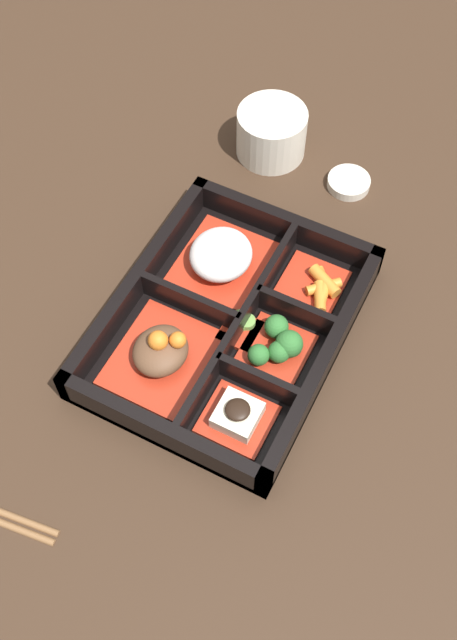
% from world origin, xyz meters
% --- Properties ---
extents(ground_plane, '(3.00, 3.00, 0.00)m').
position_xyz_m(ground_plane, '(0.00, 0.00, 0.00)').
color(ground_plane, '#382619').
extents(bento_base, '(0.31, 0.24, 0.01)m').
position_xyz_m(bento_base, '(0.00, 0.00, 0.01)').
color(bento_base, black).
rests_on(bento_base, ground_plane).
extents(bento_rim, '(0.31, 0.24, 0.04)m').
position_xyz_m(bento_rim, '(-0.00, -0.00, 0.02)').
color(bento_rim, black).
rests_on(bento_rim, ground_plane).
extents(bowl_stew, '(0.12, 0.10, 0.05)m').
position_xyz_m(bowl_stew, '(-0.07, 0.04, 0.03)').
color(bowl_stew, '#B22D19').
rests_on(bowl_stew, bento_base).
extents(bowl_rice, '(0.12, 0.10, 0.04)m').
position_xyz_m(bowl_rice, '(0.07, 0.05, 0.03)').
color(bowl_rice, '#B22D19').
rests_on(bowl_rice, bento_base).
extents(bowl_tofu, '(0.07, 0.07, 0.03)m').
position_xyz_m(bowl_tofu, '(-0.10, -0.06, 0.02)').
color(bowl_tofu, '#B22D19').
rests_on(bowl_tofu, bento_base).
extents(bowl_greens, '(0.08, 0.07, 0.04)m').
position_xyz_m(bowl_greens, '(-0.00, -0.06, 0.02)').
color(bowl_greens, '#B22D19').
rests_on(bowl_greens, bento_base).
extents(bowl_carrots, '(0.08, 0.07, 0.02)m').
position_xyz_m(bowl_carrots, '(0.09, -0.07, 0.02)').
color(bowl_carrots, '#B22D19').
rests_on(bowl_carrots, bento_base).
extents(bowl_pickles, '(0.04, 0.04, 0.01)m').
position_xyz_m(bowl_pickles, '(0.01, -0.01, 0.01)').
color(bowl_pickles, '#B22D19').
rests_on(bowl_pickles, bento_base).
extents(tea_cup, '(0.09, 0.09, 0.06)m').
position_xyz_m(tea_cup, '(0.27, 0.08, 0.03)').
color(tea_cup, beige).
rests_on(tea_cup, ground_plane).
extents(sauce_dish, '(0.05, 0.05, 0.01)m').
position_xyz_m(sauce_dish, '(0.26, -0.04, 0.01)').
color(sauce_dish, beige).
rests_on(sauce_dish, ground_plane).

